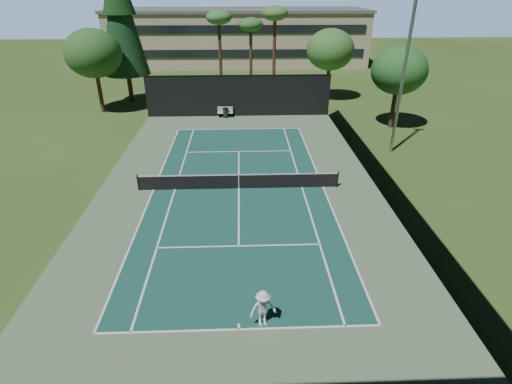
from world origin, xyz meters
TOP-DOWN VIEW (x-y plane):
  - ground at (0.00, 0.00)m, footprint 160.00×160.00m
  - apron_slab at (0.00, 0.00)m, footprint 18.00×32.00m
  - court_surface at (0.00, 0.00)m, footprint 10.97×23.77m
  - court_lines at (0.00, 0.00)m, footprint 11.07×23.87m
  - tennis_net at (0.00, 0.00)m, footprint 12.90×0.10m
  - fence at (0.00, 0.06)m, footprint 18.04×32.05m
  - player at (0.94, -11.64)m, footprint 1.15×0.82m
  - tennis_ball_a at (-4.30, -12.83)m, footprint 0.07×0.07m
  - tennis_ball_b at (-3.07, 1.72)m, footprint 0.06×0.06m
  - tennis_ball_c at (1.10, 2.08)m, footprint 0.07×0.07m
  - tennis_ball_d at (-3.92, 4.32)m, footprint 0.07×0.07m
  - park_bench at (-1.34, 15.72)m, footprint 1.50×0.45m
  - trash_bin at (-1.30, 15.52)m, footprint 0.56×0.56m
  - pine_tree at (-12.00, 22.00)m, footprint 4.80×4.80m
  - palm_a at (-2.00, 24.00)m, footprint 2.80×2.80m
  - palm_b at (1.50, 26.00)m, footprint 2.80×2.80m
  - palm_c at (4.00, 23.00)m, footprint 2.80×2.80m
  - decid_tree_a at (10.00, 22.00)m, footprint 5.12×5.12m
  - decid_tree_b at (14.00, 12.00)m, footprint 4.80×4.80m
  - decid_tree_c at (-14.00, 18.00)m, footprint 5.44×5.44m
  - campus_building at (0.00, 45.98)m, footprint 40.50×12.50m
  - light_pole at (12.00, 6.00)m, footprint 0.90×0.25m

SIDE VIEW (x-z plane):
  - ground at x=0.00m, z-range 0.00..0.00m
  - apron_slab at x=0.00m, z-range 0.00..0.01m
  - court_surface at x=0.00m, z-range 0.01..0.02m
  - court_lines at x=0.00m, z-range 0.02..0.02m
  - tennis_ball_b at x=-3.07m, z-range 0.00..0.06m
  - tennis_ball_c at x=1.10m, z-range 0.00..0.07m
  - tennis_ball_a at x=-4.30m, z-range 0.00..0.07m
  - tennis_ball_d at x=-3.92m, z-range 0.00..0.07m
  - trash_bin at x=-1.30m, z-range 0.01..0.95m
  - park_bench at x=-1.34m, z-range 0.03..1.06m
  - tennis_net at x=0.00m, z-range 0.01..1.11m
  - player at x=0.94m, z-range 0.00..1.62m
  - fence at x=0.00m, z-range -0.01..4.02m
  - campus_building at x=0.00m, z-range 0.06..8.36m
  - decid_tree_b at x=14.00m, z-range 1.51..8.65m
  - decid_tree_a at x=10.00m, z-range 1.61..9.23m
  - decid_tree_c at x=-14.00m, z-range 1.72..9.81m
  - light_pole at x=12.00m, z-range 0.35..12.57m
  - palm_b at x=1.50m, z-range 3.15..11.57m
  - palm_a at x=-2.00m, z-range 3.53..12.85m
  - palm_c at x=4.00m, z-range 3.72..13.49m
  - pine_tree at x=-12.00m, z-range 2.05..17.05m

